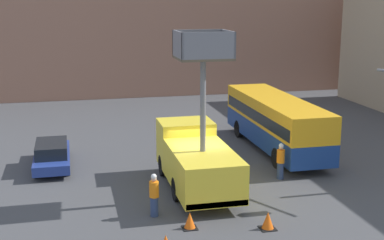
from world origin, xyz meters
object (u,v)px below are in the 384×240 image
road_worker_near_truck (154,195)px  parked_car_curbside (52,154)px  utility_truck (196,156)px  road_worker_directing (281,161)px  traffic_cone_far_side (190,221)px  traffic_cone_near_truck (268,221)px  city_bus (276,120)px

road_worker_near_truck → parked_car_curbside: (-4.08, 7.30, -0.17)m
parked_car_curbside → utility_truck: bearing=-36.0°
utility_truck → road_worker_directing: utility_truck is taller
road_worker_near_truck → traffic_cone_far_side: 1.92m
traffic_cone_near_truck → parked_car_curbside: (-8.03, 9.46, 0.38)m
parked_car_curbside → road_worker_near_truck: bearing=-60.8°
road_worker_directing → utility_truck: bearing=50.9°
road_worker_directing → traffic_cone_far_side: 7.12m
city_bus → traffic_cone_near_truck: city_bus is taller
road_worker_near_truck → parked_car_curbside: size_ratio=0.37×
utility_truck → road_worker_directing: (4.24, 0.43, -0.66)m
road_worker_near_truck → traffic_cone_far_side: size_ratio=2.79×
city_bus → road_worker_directing: city_bus is taller
road_worker_near_truck → city_bus: bearing=91.8°
road_worker_near_truck → traffic_cone_far_side: bearing=-4.3°
utility_truck → traffic_cone_far_side: (-1.23, -4.09, -1.24)m
traffic_cone_near_truck → parked_car_curbside: size_ratio=0.14×
city_bus → road_worker_directing: (-1.60, -4.72, -0.89)m
city_bus → traffic_cone_far_side: (-7.07, -9.24, -1.47)m
road_worker_directing → traffic_cone_near_truck: road_worker_directing is taller
traffic_cone_near_truck → traffic_cone_far_side: bearing=166.0°
road_worker_directing → parked_car_curbside: (-10.66, 4.23, -0.17)m
city_bus → traffic_cone_near_truck: bearing=141.2°
traffic_cone_far_side → city_bus: bearing=52.6°
road_worker_near_truck → road_worker_directing: 7.27m
utility_truck → city_bus: 7.79m
road_worker_directing → traffic_cone_near_truck: (-2.63, -5.23, -0.56)m
utility_truck → road_worker_near_truck: utility_truck is taller
road_worker_near_truck → traffic_cone_far_side: (1.11, -1.45, -0.58)m
utility_truck → traffic_cone_near_truck: utility_truck is taller
utility_truck → parked_car_curbside: (-6.42, 4.66, -0.83)m
road_worker_near_truck → traffic_cone_near_truck: size_ratio=2.62×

